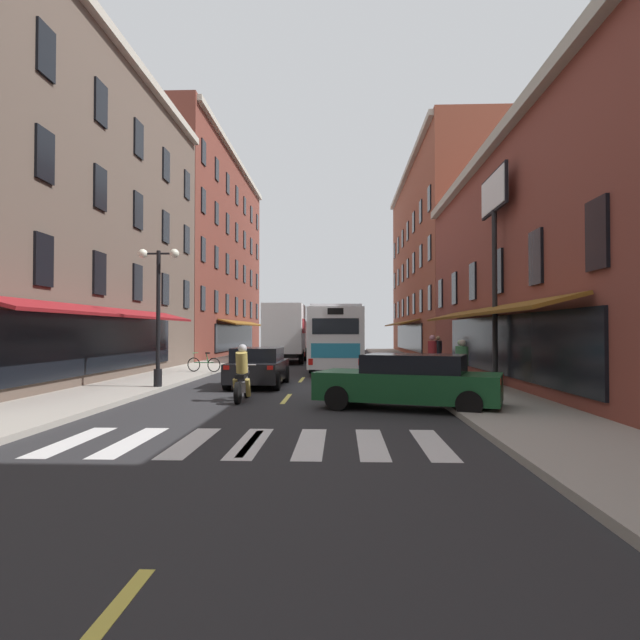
{
  "coord_description": "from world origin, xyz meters",
  "views": [
    {
      "loc": [
        1.65,
        -19.92,
        2.03
      ],
      "look_at": [
        0.64,
        6.22,
        2.58
      ],
      "focal_mm": 30.58,
      "sensor_mm": 36.0,
      "label": 1
    }
  ],
  "objects_px": {
    "pedestrian_far": "(432,356)",
    "pedestrian_rear": "(460,361)",
    "pedestrian_near": "(438,351)",
    "transit_bus": "(337,337)",
    "sedan_mid": "(258,367)",
    "bicycle_near": "(204,364)",
    "billboard_sign": "(494,223)",
    "sedan_far": "(409,381)",
    "box_truck": "(286,333)",
    "pedestrian_mid": "(463,364)",
    "street_lamp_twin": "(158,310)",
    "motorcycle_rider": "(242,377)",
    "sedan_near": "(295,347)"
  },
  "relations": [
    {
      "from": "sedan_near",
      "to": "pedestrian_rear",
      "type": "distance_m",
      "value": 26.66
    },
    {
      "from": "billboard_sign",
      "to": "pedestrian_far",
      "type": "xyz_separation_m",
      "value": [
        -1.67,
        3.13,
        -4.82
      ]
    },
    {
      "from": "billboard_sign",
      "to": "motorcycle_rider",
      "type": "relative_size",
      "value": 3.62
    },
    {
      "from": "transit_bus",
      "to": "street_lamp_twin",
      "type": "bearing_deg",
      "value": -117.97
    },
    {
      "from": "billboard_sign",
      "to": "street_lamp_twin",
      "type": "height_order",
      "value": "billboard_sign"
    },
    {
      "from": "sedan_mid",
      "to": "street_lamp_twin",
      "type": "relative_size",
      "value": 0.93
    },
    {
      "from": "pedestrian_far",
      "to": "pedestrian_rear",
      "type": "bearing_deg",
      "value": 143.05
    },
    {
      "from": "pedestrian_rear",
      "to": "billboard_sign",
      "type": "bearing_deg",
      "value": -11.1
    },
    {
      "from": "motorcycle_rider",
      "to": "street_lamp_twin",
      "type": "height_order",
      "value": "street_lamp_twin"
    },
    {
      "from": "box_truck",
      "to": "motorcycle_rider",
      "type": "bearing_deg",
      "value": -87.98
    },
    {
      "from": "pedestrian_mid",
      "to": "street_lamp_twin",
      "type": "relative_size",
      "value": 0.34
    },
    {
      "from": "sedan_far",
      "to": "bicycle_near",
      "type": "xyz_separation_m",
      "value": [
        -8.21,
        11.08,
        -0.23
      ]
    },
    {
      "from": "box_truck",
      "to": "pedestrian_mid",
      "type": "height_order",
      "value": "box_truck"
    },
    {
      "from": "transit_bus",
      "to": "pedestrian_near",
      "type": "height_order",
      "value": "transit_bus"
    },
    {
      "from": "pedestrian_mid",
      "to": "billboard_sign",
      "type": "bearing_deg",
      "value": -7.66
    },
    {
      "from": "sedan_far",
      "to": "box_truck",
      "type": "bearing_deg",
      "value": 104.27
    },
    {
      "from": "bicycle_near",
      "to": "pedestrian_far",
      "type": "bearing_deg",
      "value": -16.12
    },
    {
      "from": "sedan_mid",
      "to": "pedestrian_mid",
      "type": "height_order",
      "value": "pedestrian_mid"
    },
    {
      "from": "pedestrian_near",
      "to": "transit_bus",
      "type": "bearing_deg",
      "value": 0.63
    },
    {
      "from": "transit_bus",
      "to": "sedan_mid",
      "type": "bearing_deg",
      "value": -106.32
    },
    {
      "from": "sedan_far",
      "to": "pedestrian_mid",
      "type": "distance_m",
      "value": 4.43
    },
    {
      "from": "sedan_mid",
      "to": "motorcycle_rider",
      "type": "xyz_separation_m",
      "value": [
        0.19,
        -4.29,
        -0.02
      ]
    },
    {
      "from": "motorcycle_rider",
      "to": "street_lamp_twin",
      "type": "xyz_separation_m",
      "value": [
        -3.4,
        2.64,
        2.07
      ]
    },
    {
      "from": "transit_bus",
      "to": "pedestrian_rear",
      "type": "height_order",
      "value": "transit_bus"
    },
    {
      "from": "sedan_mid",
      "to": "pedestrian_mid",
      "type": "relative_size",
      "value": 2.7
    },
    {
      "from": "box_truck",
      "to": "pedestrian_far",
      "type": "bearing_deg",
      "value": -60.41
    },
    {
      "from": "sedan_mid",
      "to": "transit_bus",
      "type": "bearing_deg",
      "value": 73.68
    },
    {
      "from": "pedestrian_mid",
      "to": "pedestrian_far",
      "type": "relative_size",
      "value": 0.93
    },
    {
      "from": "billboard_sign",
      "to": "sedan_far",
      "type": "bearing_deg",
      "value": -125.9
    },
    {
      "from": "sedan_mid",
      "to": "bicycle_near",
      "type": "distance_m",
      "value": 6.22
    },
    {
      "from": "bicycle_near",
      "to": "pedestrian_far",
      "type": "distance_m",
      "value": 10.6
    },
    {
      "from": "pedestrian_near",
      "to": "pedestrian_rear",
      "type": "xyz_separation_m",
      "value": [
        -0.5,
        -7.41,
        -0.08
      ]
    },
    {
      "from": "billboard_sign",
      "to": "pedestrian_rear",
      "type": "xyz_separation_m",
      "value": [
        -0.96,
        1.15,
        -4.92
      ]
    },
    {
      "from": "sedan_far",
      "to": "pedestrian_rear",
      "type": "bearing_deg",
      "value": 66.62
    },
    {
      "from": "bicycle_near",
      "to": "pedestrian_rear",
      "type": "bearing_deg",
      "value": -24.32
    },
    {
      "from": "motorcycle_rider",
      "to": "pedestrian_far",
      "type": "bearing_deg",
      "value": 44.83
    },
    {
      "from": "box_truck",
      "to": "sedan_far",
      "type": "distance_m",
      "value": 21.7
    },
    {
      "from": "street_lamp_twin",
      "to": "pedestrian_far",
      "type": "bearing_deg",
      "value": 21.46
    },
    {
      "from": "motorcycle_rider",
      "to": "pedestrian_rear",
      "type": "bearing_deg",
      "value": 32.14
    },
    {
      "from": "transit_bus",
      "to": "street_lamp_twin",
      "type": "relative_size",
      "value": 2.57
    },
    {
      "from": "box_truck",
      "to": "pedestrian_far",
      "type": "height_order",
      "value": "box_truck"
    },
    {
      "from": "sedan_near",
      "to": "pedestrian_rear",
      "type": "xyz_separation_m",
      "value": [
        8.3,
        -25.33,
        0.23
      ]
    },
    {
      "from": "sedan_mid",
      "to": "street_lamp_twin",
      "type": "bearing_deg",
      "value": -152.85
    },
    {
      "from": "billboard_sign",
      "to": "pedestrian_near",
      "type": "xyz_separation_m",
      "value": [
        -0.46,
        8.56,
        -4.84
      ]
    },
    {
      "from": "sedan_far",
      "to": "pedestrian_far",
      "type": "height_order",
      "value": "pedestrian_far"
    },
    {
      "from": "pedestrian_near",
      "to": "pedestrian_rear",
      "type": "bearing_deg",
      "value": 109.09
    },
    {
      "from": "bicycle_near",
      "to": "sedan_mid",
      "type": "bearing_deg",
      "value": -57.2
    },
    {
      "from": "sedan_mid",
      "to": "pedestrian_rear",
      "type": "height_order",
      "value": "pedestrian_rear"
    },
    {
      "from": "sedan_near",
      "to": "motorcycle_rider",
      "type": "xyz_separation_m",
      "value": [
        0.98,
        -29.93,
        0.0
      ]
    },
    {
      "from": "box_truck",
      "to": "transit_bus",
      "type": "bearing_deg",
      "value": -57.55
    }
  ]
}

